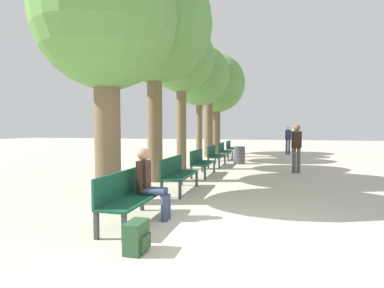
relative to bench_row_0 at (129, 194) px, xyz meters
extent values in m
plane|color=beige|center=(1.96, -0.58, -0.50)|extent=(80.00, 80.00, 0.00)
cube|color=#144733|center=(0.10, 0.00, -0.08)|extent=(0.53, 1.67, 0.04)
cube|color=#144733|center=(-0.14, 0.00, 0.16)|extent=(0.04, 1.67, 0.43)
cube|color=#38383D|center=(0.32, -0.79, -0.30)|extent=(0.06, 0.06, 0.40)
cube|color=#38383D|center=(0.32, 0.79, -0.30)|extent=(0.06, 0.06, 0.40)
cube|color=#38383D|center=(-0.12, -0.79, -0.30)|extent=(0.06, 0.06, 0.40)
cube|color=#38383D|center=(-0.12, 0.79, -0.30)|extent=(0.06, 0.06, 0.40)
cube|color=#144733|center=(0.10, 2.68, -0.08)|extent=(0.53, 1.67, 0.04)
cube|color=#144733|center=(-0.14, 2.68, 0.16)|extent=(0.04, 1.67, 0.43)
cube|color=#38383D|center=(0.32, 1.88, -0.30)|extent=(0.06, 0.06, 0.40)
cube|color=#38383D|center=(0.32, 3.47, -0.30)|extent=(0.06, 0.06, 0.40)
cube|color=#38383D|center=(-0.12, 1.88, -0.30)|extent=(0.06, 0.06, 0.40)
cube|color=#38383D|center=(-0.12, 3.47, -0.30)|extent=(0.06, 0.06, 0.40)
cube|color=#144733|center=(0.10, 5.35, -0.08)|extent=(0.53, 1.67, 0.04)
cube|color=#144733|center=(-0.14, 5.35, 0.16)|extent=(0.04, 1.67, 0.43)
cube|color=#38383D|center=(0.32, 4.56, -0.30)|extent=(0.06, 0.06, 0.40)
cube|color=#38383D|center=(0.32, 6.14, -0.30)|extent=(0.06, 0.06, 0.40)
cube|color=#38383D|center=(-0.12, 4.56, -0.30)|extent=(0.06, 0.06, 0.40)
cube|color=#38383D|center=(-0.12, 6.14, -0.30)|extent=(0.06, 0.06, 0.40)
cube|color=#144733|center=(0.10, 8.03, -0.08)|extent=(0.53, 1.67, 0.04)
cube|color=#144733|center=(-0.14, 8.03, 0.16)|extent=(0.04, 1.67, 0.43)
cube|color=#38383D|center=(0.32, 7.24, -0.30)|extent=(0.06, 0.06, 0.40)
cube|color=#38383D|center=(0.32, 8.82, -0.30)|extent=(0.06, 0.06, 0.40)
cube|color=#38383D|center=(-0.12, 7.24, -0.30)|extent=(0.06, 0.06, 0.40)
cube|color=#38383D|center=(-0.12, 8.82, -0.30)|extent=(0.06, 0.06, 0.40)
cube|color=#144733|center=(0.10, 10.70, -0.08)|extent=(0.53, 1.67, 0.04)
cube|color=#144733|center=(-0.14, 10.70, 0.16)|extent=(0.04, 1.67, 0.43)
cube|color=#38383D|center=(0.32, 9.91, -0.30)|extent=(0.06, 0.06, 0.40)
cube|color=#38383D|center=(0.32, 11.50, -0.30)|extent=(0.06, 0.06, 0.40)
cube|color=#38383D|center=(-0.12, 9.91, -0.30)|extent=(0.06, 0.06, 0.40)
cube|color=#38383D|center=(-0.12, 11.50, -0.30)|extent=(0.06, 0.06, 0.40)
cube|color=#144733|center=(0.10, 13.38, -0.08)|extent=(0.53, 1.67, 0.04)
cube|color=#144733|center=(-0.14, 13.38, 0.16)|extent=(0.04, 1.67, 0.43)
cube|color=#38383D|center=(0.32, 12.59, -0.30)|extent=(0.06, 0.06, 0.40)
cube|color=#38383D|center=(0.32, 14.17, -0.30)|extent=(0.06, 0.06, 0.40)
cube|color=#38383D|center=(-0.12, 12.59, -0.30)|extent=(0.06, 0.06, 0.40)
cube|color=#38383D|center=(-0.12, 14.17, -0.30)|extent=(0.06, 0.06, 0.40)
cylinder|color=brown|center=(-1.09, 1.20, 1.05)|extent=(0.55, 0.55, 3.11)
sphere|color=#568E42|center=(-1.09, 1.20, 3.43)|extent=(3.00, 3.00, 3.00)
cylinder|color=brown|center=(-1.09, 3.91, 1.38)|extent=(0.45, 0.45, 3.75)
sphere|color=#568E42|center=(-1.09, 3.91, 4.21)|extent=(3.47, 3.47, 3.47)
cylinder|color=brown|center=(-1.09, 6.70, 1.30)|extent=(0.38, 0.38, 3.61)
sphere|color=#568E42|center=(-1.09, 6.70, 3.82)|extent=(2.60, 2.60, 2.60)
cylinder|color=brown|center=(-1.09, 9.73, 1.19)|extent=(0.30, 0.30, 3.37)
sphere|color=#568E42|center=(-1.09, 9.73, 3.68)|extent=(2.94, 2.94, 2.94)
cylinder|color=brown|center=(-1.09, 12.02, 1.56)|extent=(0.49, 0.49, 4.12)
sphere|color=#568E42|center=(-1.09, 12.02, 4.26)|extent=(2.33, 2.33, 2.33)
cylinder|color=brown|center=(-1.09, 14.38, 1.23)|extent=(0.56, 0.56, 3.46)
sphere|color=#568E42|center=(-1.09, 14.38, 3.96)|extent=(3.66, 3.66, 3.66)
cylinder|color=#384260|center=(0.33, 0.25, 0.00)|extent=(0.41, 0.12, 0.12)
cylinder|color=#384260|center=(0.54, 0.25, -0.28)|extent=(0.12, 0.12, 0.44)
cylinder|color=#384260|center=(0.33, 0.39, 0.00)|extent=(0.41, 0.12, 0.12)
cylinder|color=#384260|center=(0.54, 0.39, -0.28)|extent=(0.12, 0.12, 0.44)
cube|color=black|center=(0.13, 0.32, 0.23)|extent=(0.19, 0.22, 0.59)
cylinder|color=black|center=(0.13, 0.20, 0.26)|extent=(0.09, 0.09, 0.53)
cylinder|color=black|center=(0.13, 0.44, 0.26)|extent=(0.09, 0.09, 0.53)
sphere|color=#A37A5B|center=(0.13, 0.32, 0.65)|extent=(0.22, 0.22, 0.22)
cube|color=#284C2D|center=(0.63, -1.06, -0.30)|extent=(0.22, 0.37, 0.40)
cube|color=#284C2D|center=(0.76, -1.06, -0.36)|extent=(0.04, 0.26, 0.18)
cylinder|color=#384260|center=(3.28, 14.95, -0.06)|extent=(0.13, 0.13, 0.89)
cylinder|color=#384260|center=(3.44, 14.95, -0.06)|extent=(0.13, 0.13, 0.89)
cube|color=navy|center=(3.36, 14.95, 0.70)|extent=(0.26, 0.23, 0.63)
cylinder|color=navy|center=(3.23, 14.95, 0.72)|extent=(0.09, 0.09, 0.60)
cylinder|color=navy|center=(3.49, 14.95, 0.72)|extent=(0.09, 0.09, 0.60)
sphere|color=beige|center=(3.36, 14.95, 1.14)|extent=(0.24, 0.24, 0.24)
cylinder|color=#4C4C4C|center=(3.77, 17.06, -0.10)|extent=(0.12, 0.12, 0.80)
cylinder|color=#4C4C4C|center=(3.92, 17.06, -0.10)|extent=(0.12, 0.12, 0.80)
cube|color=maroon|center=(3.85, 17.06, 0.59)|extent=(0.28, 0.26, 0.57)
cylinder|color=maroon|center=(3.73, 17.06, 0.60)|extent=(0.08, 0.08, 0.54)
cylinder|color=maroon|center=(3.97, 17.06, 0.60)|extent=(0.08, 0.08, 0.54)
sphere|color=beige|center=(3.85, 17.06, 0.99)|extent=(0.22, 0.22, 0.22)
cylinder|color=#4C4C4C|center=(3.12, 6.78, -0.06)|extent=(0.13, 0.13, 0.88)
cylinder|color=#4C4C4C|center=(3.28, 6.78, -0.06)|extent=(0.13, 0.13, 0.88)
cube|color=black|center=(3.20, 6.78, 0.69)|extent=(0.27, 0.24, 0.62)
cylinder|color=black|center=(3.07, 6.78, 0.71)|extent=(0.09, 0.09, 0.59)
cylinder|color=black|center=(3.33, 6.78, 0.71)|extent=(0.09, 0.09, 0.59)
sphere|color=brown|center=(3.20, 6.78, 1.13)|extent=(0.24, 0.24, 0.24)
cylinder|color=#4C4C51|center=(0.94, 9.12, -0.11)|extent=(0.50, 0.50, 0.79)
camera|label=1|loc=(2.29, -4.54, 1.09)|focal=28.00mm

